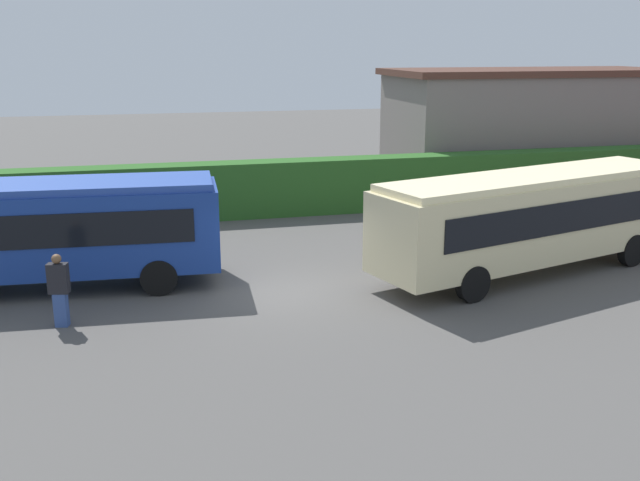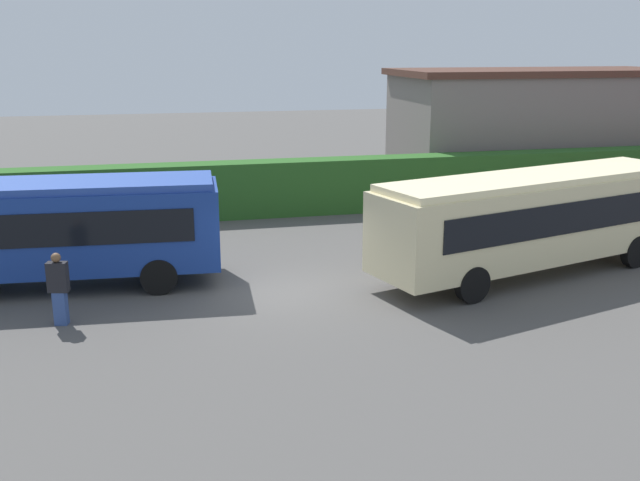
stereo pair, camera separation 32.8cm
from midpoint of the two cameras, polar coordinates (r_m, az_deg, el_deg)
The scene contains 8 objects.
ground_plane at distance 20.02m, azimuth -2.48°, elevation -4.09°, with size 111.36×111.36×0.00m, color #514F4C.
bus_blue at distance 21.26m, azimuth -19.49°, elevation 1.06°, with size 9.04×3.06×2.99m.
bus_cream at distance 22.14m, azimuth 16.87°, elevation 1.80°, with size 10.60×5.19×2.98m.
person_left at distance 24.49m, azimuth -21.69°, elevation 0.60°, with size 0.43×0.47×1.69m.
person_center at distance 18.51m, azimuth -19.31°, elevation -3.47°, with size 0.52×0.36×1.81m.
person_right at distance 24.01m, azimuth 11.60°, elevation 1.10°, with size 0.30×0.50×1.71m.
hedge_row at distance 28.69m, azimuth -6.03°, elevation 3.98°, with size 67.68×1.22×2.17m, color #295B21.
depot_building at distance 37.10m, azimuth 16.79°, elevation 8.54°, with size 13.76×6.16×5.46m.
Camera 2 is at (-3.33, -18.62, 6.58)m, focal length 40.85 mm.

